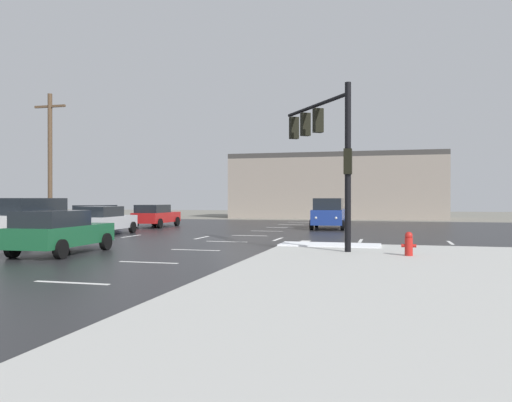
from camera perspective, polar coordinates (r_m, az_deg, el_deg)
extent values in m
plane|color=slate|center=(25.77, -1.90, -4.24)|extent=(120.00, 120.00, 0.00)
cube|color=#232326|center=(25.77, -1.90, -4.22)|extent=(44.00, 44.00, 0.02)
cube|color=white|center=(20.84, 8.24, -4.85)|extent=(4.00, 1.60, 0.06)
cube|color=silver|center=(13.05, -19.88, -8.58)|extent=(2.00, 0.15, 0.01)
cube|color=silver|center=(16.47, -11.91, -6.72)|extent=(2.00, 0.15, 0.01)
cube|color=silver|center=(20.11, -6.79, -5.45)|extent=(2.00, 0.15, 0.01)
cube|color=silver|center=(23.86, -3.27, -4.55)|extent=(2.00, 0.15, 0.01)
cube|color=silver|center=(27.68, -0.71, -3.88)|extent=(2.00, 0.15, 0.01)
cube|color=silver|center=(31.55, 1.21, -3.37)|extent=(2.00, 0.15, 0.01)
cube|color=silver|center=(35.44, 2.72, -2.97)|extent=(2.00, 0.15, 0.01)
cube|color=silver|center=(39.36, 3.92, -2.65)|extent=(2.00, 0.15, 0.01)
cube|color=silver|center=(43.29, 4.91, -2.38)|extent=(2.00, 0.15, 0.01)
cube|color=silver|center=(32.63, -26.23, -3.28)|extent=(0.15, 2.00, 0.01)
cube|color=silver|center=(30.17, -20.46, -3.56)|extent=(0.15, 2.00, 0.01)
cube|color=silver|center=(28.06, -13.75, -3.83)|extent=(0.15, 2.00, 0.01)
cube|color=silver|center=(26.40, -6.07, -4.08)|extent=(0.15, 2.00, 0.01)
cube|color=silver|center=(25.27, 2.47, -4.28)|extent=(0.15, 2.00, 0.01)
cube|color=silver|center=(24.74, 11.59, -4.38)|extent=(0.15, 2.00, 0.01)
cube|color=silver|center=(24.85, 20.87, -4.37)|extent=(0.15, 2.00, 0.01)
cube|color=silver|center=(21.07, 4.17, -5.19)|extent=(0.45, 7.00, 0.01)
cylinder|color=black|center=(18.40, 10.22, 3.74)|extent=(0.22, 0.22, 6.01)
cylinder|color=black|center=(20.93, 6.62, 10.50)|extent=(3.03, 4.25, 0.14)
cube|color=black|center=(20.60, 6.95, 8.91)|extent=(0.46, 0.44, 0.95)
sphere|color=red|center=(20.79, 6.74, 9.62)|extent=(0.20, 0.20, 0.20)
cube|color=black|center=(21.61, 5.54, 8.50)|extent=(0.46, 0.44, 0.95)
sphere|color=red|center=(21.80, 5.35, 9.19)|extent=(0.20, 0.20, 0.20)
cube|color=black|center=(22.64, 4.26, 8.12)|extent=(0.46, 0.44, 0.95)
sphere|color=red|center=(22.82, 4.09, 8.78)|extent=(0.20, 0.20, 0.20)
cube|color=black|center=(18.41, 10.22, 4.36)|extent=(0.28, 0.36, 0.90)
cylinder|color=red|center=(17.65, 16.68, -4.90)|extent=(0.26, 0.26, 0.60)
sphere|color=red|center=(17.62, 16.68, -3.70)|extent=(0.25, 0.25, 0.25)
cylinder|color=red|center=(17.64, 16.10, -4.80)|extent=(0.12, 0.11, 0.11)
cylinder|color=red|center=(17.65, 17.27, -4.80)|extent=(0.12, 0.11, 0.11)
cube|color=gray|center=(54.33, 9.04, 1.36)|extent=(21.56, 8.00, 6.13)
cube|color=#3F3D3A|center=(54.49, 9.05, 4.85)|extent=(21.56, 8.00, 0.50)
cube|color=white|center=(25.64, -24.03, -2.44)|extent=(2.09, 4.85, 0.95)
cube|color=black|center=(25.61, -24.03, -0.54)|extent=(1.89, 3.41, 0.75)
cylinder|color=black|center=(27.55, -23.60, -3.24)|extent=(0.24, 0.67, 0.66)
cylinder|color=black|center=(26.44, -20.20, -3.38)|extent=(0.24, 0.67, 0.66)
cylinder|color=black|center=(23.78, -24.52, -3.80)|extent=(0.24, 0.67, 0.66)
sphere|color=white|center=(27.91, -22.15, -2.22)|extent=(0.18, 0.18, 0.18)
sphere|color=white|center=(27.21, -19.99, -2.28)|extent=(0.18, 0.18, 0.18)
cube|color=#141E47|center=(34.57, -18.18, -1.94)|extent=(2.26, 4.66, 0.70)
cube|color=black|center=(35.08, -17.49, -0.89)|extent=(1.91, 2.64, 0.55)
cylinder|color=black|center=(32.83, -18.63, -2.67)|extent=(0.29, 0.68, 0.66)
cylinder|color=black|center=(34.00, -20.98, -2.58)|extent=(0.29, 0.68, 0.66)
cylinder|color=black|center=(35.25, -15.48, -2.47)|extent=(0.29, 0.68, 0.66)
cylinder|color=black|center=(36.34, -17.77, -2.39)|extent=(0.29, 0.68, 0.66)
sphere|color=white|center=(32.51, -19.83, -2.09)|extent=(0.18, 0.18, 0.18)
sphere|color=white|center=(33.27, -21.34, -2.03)|extent=(0.18, 0.18, 0.18)
cube|color=navy|center=(34.32, 8.13, -1.74)|extent=(2.14, 4.87, 0.95)
cube|color=black|center=(34.30, 8.14, -0.32)|extent=(1.92, 3.43, 0.75)
cylinder|color=black|center=(32.66, 9.63, -2.68)|extent=(0.25, 0.67, 0.66)
cylinder|color=black|center=(32.81, 6.22, -2.66)|extent=(0.25, 0.67, 0.66)
cylinder|color=black|center=(35.91, 9.88, -2.41)|extent=(0.25, 0.67, 0.66)
cylinder|color=black|center=(36.05, 6.78, -2.40)|extent=(0.25, 0.67, 0.66)
sphere|color=white|center=(31.94, 8.94, -1.89)|extent=(0.18, 0.18, 0.18)
sphere|color=white|center=(32.04, 6.71, -1.88)|extent=(0.18, 0.18, 0.18)
cube|color=#B7BABF|center=(29.64, -16.41, -2.31)|extent=(2.14, 4.62, 0.70)
cube|color=black|center=(29.02, -17.01, -1.13)|extent=(1.84, 2.59, 0.55)
cylinder|color=black|center=(31.43, -16.63, -2.80)|extent=(0.27, 0.67, 0.66)
cylinder|color=black|center=(30.66, -13.62, -2.87)|extent=(0.27, 0.67, 0.66)
cylinder|color=black|center=(28.74, -19.39, -3.09)|extent=(0.27, 0.67, 0.66)
cylinder|color=black|center=(27.89, -16.17, -3.19)|extent=(0.27, 0.67, 0.66)
sphere|color=white|center=(31.87, -15.56, -2.13)|extent=(0.18, 0.18, 0.18)
sphere|color=white|center=(31.38, -13.67, -2.16)|extent=(0.18, 0.18, 0.18)
cube|color=#B21919|center=(36.90, -11.01, -1.80)|extent=(1.90, 4.54, 0.70)
cube|color=black|center=(36.27, -11.45, -0.84)|extent=(1.71, 2.51, 0.55)
cylinder|color=black|center=(38.68, -11.29, -2.22)|extent=(0.23, 0.66, 0.66)
cylinder|color=black|center=(37.96, -8.82, -2.27)|extent=(0.23, 0.66, 0.66)
cylinder|color=black|center=(35.92, -13.33, -2.41)|extent=(0.23, 0.66, 0.66)
cylinder|color=black|center=(35.15, -10.70, -2.47)|extent=(0.23, 0.66, 0.66)
sphere|color=white|center=(39.14, -10.45, -1.68)|extent=(0.18, 0.18, 0.18)
sphere|color=white|center=(38.69, -8.89, -1.70)|extent=(0.18, 0.18, 0.18)
cube|color=#195933|center=(19.90, -20.79, -3.57)|extent=(2.05, 4.59, 0.70)
cube|color=black|center=(19.30, -21.86, -1.83)|extent=(1.79, 2.56, 0.55)
cylinder|color=black|center=(21.69, -20.64, -4.18)|extent=(0.26, 0.67, 0.66)
cylinder|color=black|center=(20.79, -16.42, -4.37)|extent=(0.26, 0.67, 0.66)
cylinder|color=black|center=(19.18, -25.52, -4.77)|extent=(0.26, 0.67, 0.66)
cylinder|color=black|center=(18.16, -20.96, -5.05)|extent=(0.26, 0.67, 0.66)
sphere|color=white|center=(22.07, -19.00, -3.19)|extent=(0.18, 0.18, 0.18)
sphere|color=white|center=(21.51, -16.35, -3.28)|extent=(0.18, 0.18, 0.18)
cylinder|color=brown|center=(35.11, -22.00, 4.04)|extent=(0.28, 0.28, 8.70)
cube|color=brown|center=(35.52, -22.01, 9.77)|extent=(2.20, 0.14, 0.14)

